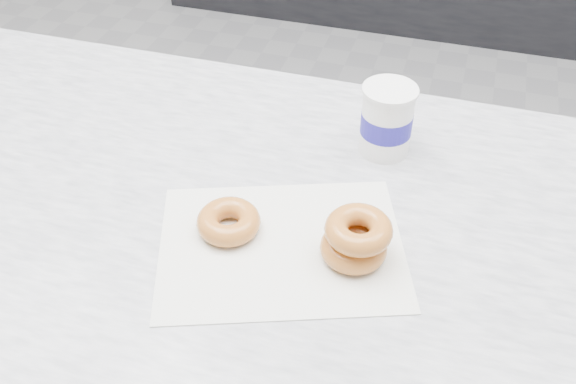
{
  "coord_description": "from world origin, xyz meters",
  "views": [
    {
      "loc": [
        0.38,
        -1.27,
        1.55
      ],
      "look_at": [
        0.19,
        -0.62,
        0.96
      ],
      "focal_mm": 40.0,
      "sensor_mm": 36.0,
      "label": 1
    }
  ],
  "objects_px": {
    "donut_stack": "(356,239)",
    "coffee_cup": "(387,119)",
    "counter": "(202,357)",
    "donut_single": "(229,222)"
  },
  "relations": [
    {
      "from": "counter",
      "to": "donut_single",
      "type": "distance_m",
      "value": 0.48
    },
    {
      "from": "donut_single",
      "to": "coffee_cup",
      "type": "distance_m",
      "value": 0.31
    },
    {
      "from": "donut_stack",
      "to": "coffee_cup",
      "type": "distance_m",
      "value": 0.25
    },
    {
      "from": "donut_stack",
      "to": "coffee_cup",
      "type": "bearing_deg",
      "value": 91.33
    },
    {
      "from": "counter",
      "to": "coffee_cup",
      "type": "xyz_separation_m",
      "value": [
        0.29,
        0.19,
        0.51
      ]
    },
    {
      "from": "counter",
      "to": "donut_single",
      "type": "xyz_separation_m",
      "value": [
        0.11,
        -0.07,
        0.47
      ]
    },
    {
      "from": "counter",
      "to": "donut_single",
      "type": "bearing_deg",
      "value": -30.49
    },
    {
      "from": "donut_stack",
      "to": "coffee_cup",
      "type": "xyz_separation_m",
      "value": [
        -0.01,
        0.25,
        0.03
      ]
    },
    {
      "from": "counter",
      "to": "donut_stack",
      "type": "bearing_deg",
      "value": -12.05
    },
    {
      "from": "counter",
      "to": "coffee_cup",
      "type": "height_order",
      "value": "coffee_cup"
    }
  ]
}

